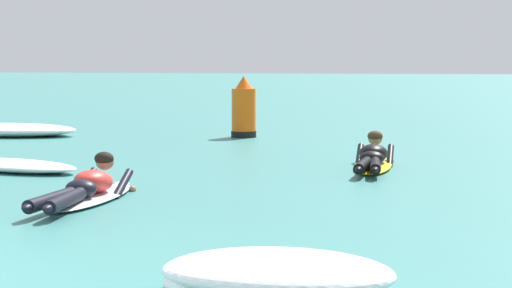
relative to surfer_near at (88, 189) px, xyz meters
name	(u,v)px	position (x,y,z in m)	size (l,w,h in m)	color
ground_plane	(169,149)	(-0.59, 5.65, -0.14)	(120.00, 120.00, 0.00)	#387A75
surfer_near	(88,189)	(0.00, 0.00, 0.00)	(0.59, 2.58, 0.53)	silver
surfer_far	(373,159)	(2.90, 3.49, 0.00)	(0.55, 2.54, 0.54)	yellow
whitewater_front	(9,130)	(-4.29, 7.52, -0.02)	(2.73, 1.34, 0.25)	white
whitewater_mid_left	(278,274)	(2.60, -3.55, 0.00)	(1.59, 1.03, 0.29)	white
whitewater_mid_right	(11,166)	(-1.96, 2.40, -0.06)	(2.31, 1.40, 0.16)	white
channel_marker_buoy	(244,112)	(0.23, 8.09, 0.34)	(0.48, 0.48, 1.17)	#EA5B0F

